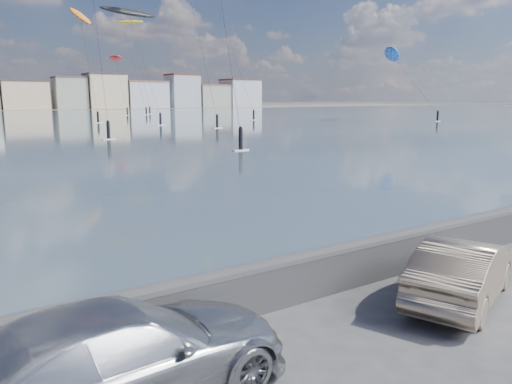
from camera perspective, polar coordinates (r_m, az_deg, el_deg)
ground at (r=8.49m, az=10.01°, el=-19.89°), size 700.00×700.00×0.00m
seawall at (r=10.14m, az=-0.64°, el=-10.78°), size 400.00×0.36×1.08m
car_silver at (r=7.57m, az=-15.40°, el=-17.65°), size 5.32×2.51×1.50m
car_champagne at (r=11.67m, az=22.56°, el=-8.19°), size 4.36×2.81×1.36m
kitesurfer_0 at (r=101.98m, az=-19.45°, el=18.31°), size 3.78×16.51×21.38m
kitesurfer_2 at (r=85.95m, az=-14.35°, el=19.17°), size 9.36×8.58×18.67m
kitesurfer_4 at (r=140.08m, az=-14.18°, el=18.14°), size 6.54×10.87×24.12m
kitesurfer_11 at (r=138.57m, az=-15.78°, el=14.46°), size 5.77×20.38×15.11m
kitesurfer_14 at (r=100.68m, az=15.31°, el=14.88°), size 10.05×14.40×14.08m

